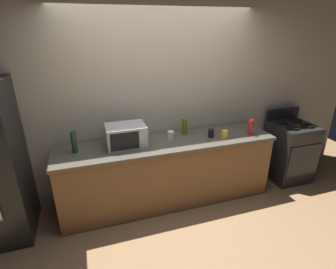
{
  "coord_description": "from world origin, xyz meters",
  "views": [
    {
      "loc": [
        -0.95,
        -2.52,
        2.29
      ],
      "look_at": [
        0.0,
        0.4,
        1.0
      ],
      "focal_mm": 28.06,
      "sensor_mm": 36.0,
      "label": 1
    }
  ],
  "objects_px": {
    "stove_range": "(289,151)",
    "microwave": "(126,136)",
    "bottle_olive_oil": "(184,126)",
    "mug_yellow": "(225,134)",
    "mug_black": "(211,133)",
    "bottle_wine": "(74,142)",
    "mug_white": "(171,135)",
    "bottle_hot_sauce": "(250,127)"
  },
  "relations": [
    {
      "from": "bottle_olive_oil",
      "to": "mug_yellow",
      "type": "height_order",
      "value": "bottle_olive_oil"
    },
    {
      "from": "bottle_hot_sauce",
      "to": "mug_black",
      "type": "relative_size",
      "value": 2.0
    },
    {
      "from": "bottle_wine",
      "to": "mug_yellow",
      "type": "distance_m",
      "value": 1.89
    },
    {
      "from": "stove_range",
      "to": "mug_black",
      "type": "xyz_separation_m",
      "value": [
        -1.41,
        -0.03,
        0.49
      ]
    },
    {
      "from": "mug_black",
      "to": "mug_yellow",
      "type": "relative_size",
      "value": 1.03
    },
    {
      "from": "stove_range",
      "to": "bottle_wine",
      "type": "xyz_separation_m",
      "value": [
        -3.13,
        0.04,
        0.57
      ]
    },
    {
      "from": "stove_range",
      "to": "bottle_hot_sauce",
      "type": "distance_m",
      "value": 1.04
    },
    {
      "from": "microwave",
      "to": "bottle_olive_oil",
      "type": "relative_size",
      "value": 2.08
    },
    {
      "from": "microwave",
      "to": "bottle_hot_sauce",
      "type": "distance_m",
      "value": 1.67
    },
    {
      "from": "microwave",
      "to": "mug_yellow",
      "type": "distance_m",
      "value": 1.29
    },
    {
      "from": "bottle_olive_oil",
      "to": "mug_black",
      "type": "xyz_separation_m",
      "value": [
        0.3,
        -0.21,
        -0.06
      ]
    },
    {
      "from": "stove_range",
      "to": "bottle_wine",
      "type": "distance_m",
      "value": 3.18
    },
    {
      "from": "bottle_hot_sauce",
      "to": "bottle_wine",
      "type": "relative_size",
      "value": 0.84
    },
    {
      "from": "stove_range",
      "to": "microwave",
      "type": "relative_size",
      "value": 2.25
    },
    {
      "from": "stove_range",
      "to": "bottle_hot_sauce",
      "type": "height_order",
      "value": "bottle_hot_sauce"
    },
    {
      "from": "bottle_olive_oil",
      "to": "mug_yellow",
      "type": "relative_size",
      "value": 2.16
    },
    {
      "from": "stove_range",
      "to": "mug_yellow",
      "type": "xyz_separation_m",
      "value": [
        -1.25,
        -0.12,
        0.49
      ]
    },
    {
      "from": "mug_black",
      "to": "bottle_hot_sauce",
      "type": "bearing_deg",
      "value": -10.1
    },
    {
      "from": "mug_yellow",
      "to": "bottle_olive_oil",
      "type": "bearing_deg",
      "value": 147.34
    },
    {
      "from": "mug_yellow",
      "to": "mug_white",
      "type": "xyz_separation_m",
      "value": [
        -0.68,
        0.21,
        -0.0
      ]
    },
    {
      "from": "bottle_hot_sauce",
      "to": "bottle_olive_oil",
      "type": "xyz_separation_m",
      "value": [
        -0.84,
        0.3,
        0.01
      ]
    },
    {
      "from": "stove_range",
      "to": "mug_white",
      "type": "xyz_separation_m",
      "value": [
        -1.93,
        0.09,
        0.49
      ]
    },
    {
      "from": "bottle_wine",
      "to": "mug_white",
      "type": "distance_m",
      "value": 1.2
    },
    {
      "from": "bottle_hot_sauce",
      "to": "mug_yellow",
      "type": "distance_m",
      "value": 0.38
    },
    {
      "from": "bottle_wine",
      "to": "mug_white",
      "type": "xyz_separation_m",
      "value": [
        1.2,
        0.04,
        -0.08
      ]
    },
    {
      "from": "bottle_hot_sauce",
      "to": "bottle_olive_oil",
      "type": "bearing_deg",
      "value": 160.1
    },
    {
      "from": "stove_range",
      "to": "bottle_hot_sauce",
      "type": "relative_size",
      "value": 4.94
    },
    {
      "from": "mug_black",
      "to": "mug_yellow",
      "type": "bearing_deg",
      "value": -28.58
    },
    {
      "from": "bottle_wine",
      "to": "mug_white",
      "type": "height_order",
      "value": "bottle_wine"
    },
    {
      "from": "bottle_olive_oil",
      "to": "mug_white",
      "type": "bearing_deg",
      "value": -159.31
    },
    {
      "from": "bottle_wine",
      "to": "stove_range",
      "type": "bearing_deg",
      "value": -0.82
    },
    {
      "from": "stove_range",
      "to": "mug_white",
      "type": "bearing_deg",
      "value": 177.37
    },
    {
      "from": "bottle_hot_sauce",
      "to": "bottle_olive_oil",
      "type": "relative_size",
      "value": 0.95
    },
    {
      "from": "stove_range",
      "to": "microwave",
      "type": "bearing_deg",
      "value": 178.91
    },
    {
      "from": "microwave",
      "to": "bottle_hot_sauce",
      "type": "height_order",
      "value": "microwave"
    },
    {
      "from": "bottle_wine",
      "to": "microwave",
      "type": "bearing_deg",
      "value": 0.32
    },
    {
      "from": "bottle_olive_oil",
      "to": "bottle_hot_sauce",
      "type": "bearing_deg",
      "value": -19.9
    },
    {
      "from": "stove_range",
      "to": "microwave",
      "type": "xyz_separation_m",
      "value": [
        -2.53,
        0.05,
        0.57
      ]
    },
    {
      "from": "bottle_hot_sauce",
      "to": "mug_white",
      "type": "xyz_separation_m",
      "value": [
        -1.06,
        0.22,
        -0.06
      ]
    },
    {
      "from": "stove_range",
      "to": "bottle_olive_oil",
      "type": "bearing_deg",
      "value": 174.17
    },
    {
      "from": "mug_black",
      "to": "mug_white",
      "type": "relative_size",
      "value": 1.08
    },
    {
      "from": "mug_black",
      "to": "mug_yellow",
      "type": "height_order",
      "value": "mug_black"
    }
  ]
}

